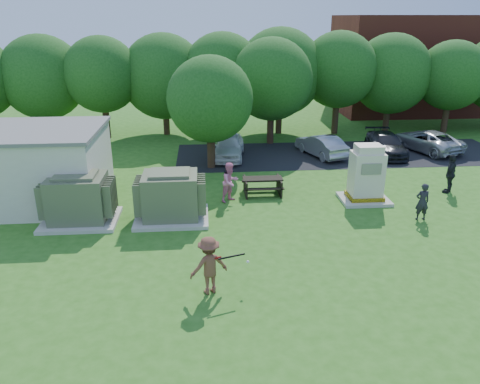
{
  "coord_description": "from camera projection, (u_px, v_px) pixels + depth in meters",
  "views": [
    {
      "loc": [
        -1.39,
        -13.47,
        7.9
      ],
      "look_at": [
        0.0,
        4.0,
        1.3
      ],
      "focal_mm": 35.0,
      "sensor_mm": 36.0,
      "label": 1
    }
  ],
  "objects": [
    {
      "name": "generator_cabinet",
      "position": [
        366.0,
        177.0,
        20.96
      ],
      "size": [
        2.16,
        1.76,
        2.63
      ],
      "color": "beige",
      "rests_on": "ground"
    },
    {
      "name": "person_walking_right",
      "position": [
        451.0,
        174.0,
        22.06
      ],
      "size": [
        1.09,
        1.09,
        1.86
      ],
      "primitive_type": "imported",
      "rotation": [
        0.0,
        0.0,
        3.93
      ],
      "color": "black",
      "rests_on": "ground"
    },
    {
      "name": "picnic_table",
      "position": [
        263.0,
        184.0,
        22.02
      ],
      "size": [
        1.86,
        1.4,
        0.8
      ],
      "color": "black",
      "rests_on": "ground"
    },
    {
      "name": "batting_equipment",
      "position": [
        232.0,
        258.0,
        13.95
      ],
      "size": [
        1.09,
        0.48,
        0.43
      ],
      "color": "black",
      "rests_on": "ground"
    },
    {
      "name": "transformer_right",
      "position": [
        171.0,
        197.0,
        19.11
      ],
      "size": [
        3.0,
        2.4,
        2.07
      ],
      "color": "beige",
      "rests_on": "ground"
    },
    {
      "name": "parking_strip",
      "position": [
        342.0,
        154.0,
        28.57
      ],
      "size": [
        20.0,
        6.0,
        0.01
      ],
      "primitive_type": "cube",
      "color": "#232326",
      "rests_on": "ground"
    },
    {
      "name": "transformer_left",
      "position": [
        78.0,
        200.0,
        18.83
      ],
      "size": [
        3.0,
        2.4,
        2.07
      ],
      "color": "beige",
      "rests_on": "ground"
    },
    {
      "name": "car_silver_b",
      "position": [
        426.0,
        140.0,
        29.09
      ],
      "size": [
        3.68,
        5.18,
        1.31
      ],
      "primitive_type": "imported",
      "rotation": [
        0.0,
        0.0,
        3.5
      ],
      "color": "#B7B7BC",
      "rests_on": "ground"
    },
    {
      "name": "car_white",
      "position": [
        229.0,
        146.0,
        27.6
      ],
      "size": [
        2.19,
        4.35,
        1.42
      ],
      "primitive_type": "imported",
      "rotation": [
        0.0,
        0.0,
        -0.13
      ],
      "color": "white",
      "rests_on": "ground"
    },
    {
      "name": "person_at_picnic",
      "position": [
        230.0,
        182.0,
        21.03
      ],
      "size": [
        1.12,
        1.09,
        1.82
      ],
      "primitive_type": "imported",
      "rotation": [
        0.0,
        0.0,
        0.69
      ],
      "color": "pink",
      "rests_on": "ground"
    },
    {
      "name": "batter",
      "position": [
        209.0,
        265.0,
        13.97
      ],
      "size": [
        1.35,
        1.06,
        1.84
      ],
      "primitive_type": "imported",
      "rotation": [
        0.0,
        0.0,
        3.5
      ],
      "color": "brown",
      "rests_on": "ground"
    },
    {
      "name": "car_dark",
      "position": [
        386.0,
        144.0,
        28.3
      ],
      "size": [
        2.15,
        4.56,
        1.28
      ],
      "primitive_type": "imported",
      "rotation": [
        0.0,
        0.0,
        -0.08
      ],
      "color": "black",
      "rests_on": "ground"
    },
    {
      "name": "ground",
      "position": [
        250.0,
        271.0,
        15.46
      ],
      "size": [
        120.0,
        120.0,
        0.0
      ],
      "primitive_type": "plane",
      "color": "#2D6619",
      "rests_on": "ground"
    },
    {
      "name": "person_by_generator",
      "position": [
        422.0,
        202.0,
        19.11
      ],
      "size": [
        0.58,
        0.38,
        1.58
      ],
      "primitive_type": "imported",
      "rotation": [
        0.0,
        0.0,
        3.15
      ],
      "color": "black",
      "rests_on": "ground"
    },
    {
      "name": "tree_row",
      "position": [
        249.0,
        76.0,
        31.38
      ],
      "size": [
        41.3,
        13.3,
        7.3
      ],
      "color": "#47301E",
      "rests_on": "ground"
    },
    {
      "name": "brick_building",
      "position": [
        425.0,
        64.0,
        40.58
      ],
      "size": [
        15.0,
        8.0,
        8.0
      ],
      "primitive_type": "cube",
      "color": "maroon",
      "rests_on": "ground"
    },
    {
      "name": "car_silver_a",
      "position": [
        321.0,
        145.0,
        28.04
      ],
      "size": [
        2.6,
        4.16,
        1.3
      ],
      "primitive_type": "imported",
      "rotation": [
        0.0,
        0.0,
        3.48
      ],
      "color": "#A8A8AC",
      "rests_on": "ground"
    }
  ]
}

